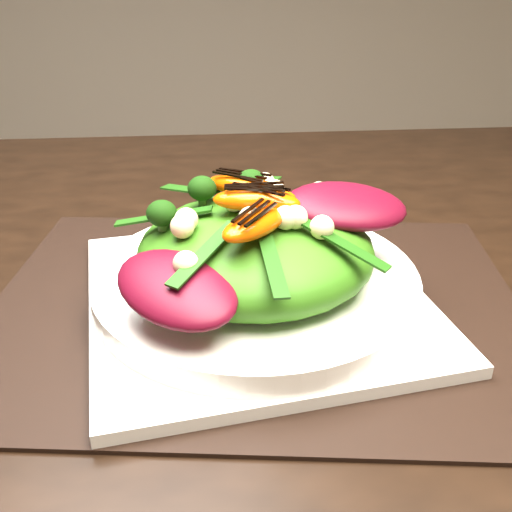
{
  "coord_description": "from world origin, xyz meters",
  "views": [
    {
      "loc": [
        0.27,
        -0.51,
        1.03
      ],
      "look_at": [
        0.3,
        -0.07,
        0.8
      ],
      "focal_mm": 42.0,
      "sensor_mm": 36.0,
      "label": 1
    }
  ],
  "objects": [
    {
      "name": "placemat",
      "position": [
        0.3,
        -0.07,
        0.75
      ],
      "size": [
        0.49,
        0.4,
        0.0
      ],
      "primitive_type": "cube",
      "rotation": [
        0.0,
        0.0,
        -0.12
      ],
      "color": "black",
      "rests_on": "dining_table"
    },
    {
      "name": "plate_base",
      "position": [
        0.3,
        -0.07,
        0.76
      ],
      "size": [
        0.32,
        0.32,
        0.01
      ],
      "primitive_type": "cube",
      "rotation": [
        0.0,
        0.0,
        0.16
      ],
      "color": "silver",
      "rests_on": "placemat"
    },
    {
      "name": "salad_bowl",
      "position": [
        0.3,
        -0.07,
        0.77
      ],
      "size": [
        0.36,
        0.36,
        0.02
      ],
      "primitive_type": "cylinder",
      "rotation": [
        0.0,
        0.0,
        -0.42
      ],
      "color": "white",
      "rests_on": "plate_base"
    },
    {
      "name": "lettuce_mound",
      "position": [
        0.3,
        -0.07,
        0.81
      ],
      "size": [
        0.21,
        0.21,
        0.07
      ],
      "primitive_type": "ellipsoid",
      "rotation": [
        0.0,
        0.0,
        -0.08
      ],
      "color": "#366C14",
      "rests_on": "salad_bowl"
    },
    {
      "name": "radicchio_leaf",
      "position": [
        0.38,
        -0.06,
        0.84
      ],
      "size": [
        0.1,
        0.07,
        0.02
      ],
      "primitive_type": "ellipsoid",
      "rotation": [
        0.0,
        0.0,
        0.02
      ],
      "color": "#4A0716",
      "rests_on": "lettuce_mound"
    },
    {
      "name": "orange_segment",
      "position": [
        0.29,
        -0.06,
        0.85
      ],
      "size": [
        0.07,
        0.03,
        0.02
      ],
      "primitive_type": "ellipsoid",
      "rotation": [
        0.0,
        0.0,
        0.09
      ],
      "color": "#E04403",
      "rests_on": "lettuce_mound"
    },
    {
      "name": "broccoli_floret",
      "position": [
        0.24,
        -0.04,
        0.84
      ],
      "size": [
        0.04,
        0.04,
        0.03
      ],
      "primitive_type": "sphere",
      "rotation": [
        0.0,
        0.0,
        -0.21
      ],
      "color": "black",
      "rests_on": "lettuce_mound"
    },
    {
      "name": "macadamia_nut",
      "position": [
        0.35,
        -0.12,
        0.84
      ],
      "size": [
        0.02,
        0.02,
        0.02
      ],
      "primitive_type": "sphere",
      "rotation": [
        0.0,
        0.0,
        0.1
      ],
      "color": "beige",
      "rests_on": "lettuce_mound"
    },
    {
      "name": "balsamic_drizzle",
      "position": [
        0.29,
        -0.06,
        0.86
      ],
      "size": [
        0.04,
        0.01,
        0.0
      ],
      "primitive_type": "cube",
      "rotation": [
        0.0,
        0.0,
        0.09
      ],
      "color": "black",
      "rests_on": "orange_segment"
    }
  ]
}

